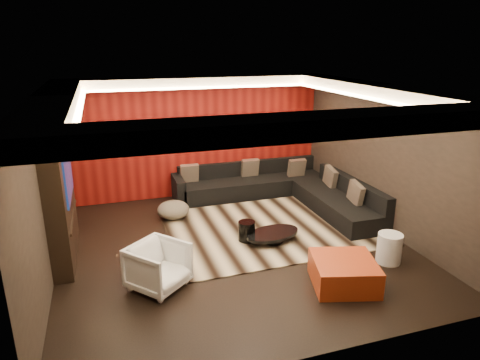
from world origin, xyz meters
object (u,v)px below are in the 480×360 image
object	(u,v)px
sectional_sofa	(282,191)
white_side_table	(389,248)
armchair	(158,267)
coffee_table	(273,237)
drum_stool	(247,231)
orange_ottoman	(344,273)

from	to	relation	value
sectional_sofa	white_side_table	bearing A→B (deg)	-80.21
armchair	coffee_table	bearing A→B (deg)	-18.54
armchair	white_side_table	bearing A→B (deg)	-46.73
coffee_table	drum_stool	size ratio (longest dim) A/B	2.88
white_side_table	sectional_sofa	xyz separation A→B (m)	(-0.55, 3.20, 0.01)
drum_stool	armchair	bearing A→B (deg)	-148.37
orange_ottoman	sectional_sofa	xyz separation A→B (m)	(0.54, 3.59, 0.06)
drum_stool	armchair	world-z (taller)	armchair
white_side_table	sectional_sofa	distance (m)	3.25
sectional_sofa	drum_stool	bearing A→B (deg)	-130.12
sectional_sofa	armchair	bearing A→B (deg)	-138.82
coffee_table	orange_ottoman	size ratio (longest dim) A/B	1.15
white_side_table	armchair	xyz separation A→B (m)	(-3.76, 0.40, 0.10)
coffee_table	armchair	world-z (taller)	armchair
drum_stool	armchair	distance (m)	2.06
coffee_table	drum_stool	xyz separation A→B (m)	(-0.44, 0.19, 0.10)
coffee_table	sectional_sofa	size ratio (longest dim) A/B	0.29
coffee_table	drum_stool	distance (m)	0.49
coffee_table	sectional_sofa	bearing A→B (deg)	62.08
coffee_table	white_side_table	size ratio (longest dim) A/B	2.09
white_side_table	orange_ottoman	distance (m)	1.16
sectional_sofa	orange_ottoman	bearing A→B (deg)	-98.54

